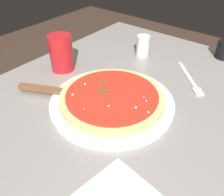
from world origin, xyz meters
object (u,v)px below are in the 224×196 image
object	(u,v)px
serving_plate	(112,102)
pizza_server	(55,91)
pizza	(112,97)
fork	(190,80)
parmesan_shaker	(143,46)
cup_tall_drink	(61,53)

from	to	relation	value
serving_plate	pizza_server	world-z (taller)	pizza_server
pizza	serving_plate	bearing A→B (deg)	-18.58
pizza	fork	world-z (taller)	pizza
pizza	fork	bearing A→B (deg)	-25.71
serving_plate	pizza_server	size ratio (longest dim) A/B	1.50
parmesan_shaker	serving_plate	bearing A→B (deg)	-162.67
cup_tall_drink	pizza_server	bearing A→B (deg)	-140.15
pizza_server	cup_tall_drink	bearing A→B (deg)	39.85
parmesan_shaker	fork	bearing A→B (deg)	-103.29
pizza	parmesan_shaker	world-z (taller)	parmesan_shaker
pizza	pizza_server	distance (m)	0.16
fork	cup_tall_drink	bearing A→B (deg)	118.48
serving_plate	parmesan_shaker	size ratio (longest dim) A/B	4.40
cup_tall_drink	fork	distance (m)	0.41
serving_plate	fork	xyz separation A→B (m)	(0.24, -0.11, -0.00)
fork	pizza_server	bearing A→B (deg)	140.16
serving_plate	pizza	world-z (taller)	pizza
serving_plate	pizza	distance (m)	0.02
cup_tall_drink	serving_plate	bearing A→B (deg)	-100.87
parmesan_shaker	pizza	bearing A→B (deg)	-162.67
parmesan_shaker	cup_tall_drink	bearing A→B (deg)	148.00
fork	parmesan_shaker	size ratio (longest dim) A/B	2.00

